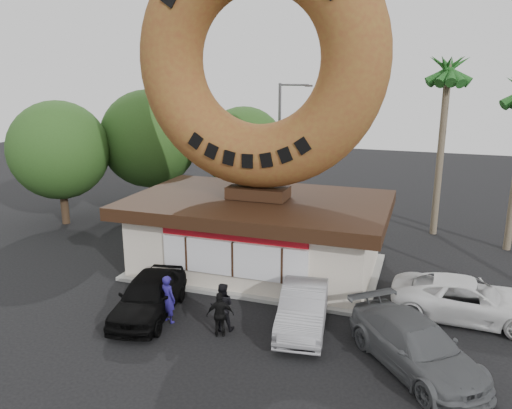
{
  "coord_description": "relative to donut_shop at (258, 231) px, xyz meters",
  "views": [
    {
      "loc": [
        6.79,
        -14.0,
        8.57
      ],
      "look_at": [
        0.59,
        4.0,
        3.55
      ],
      "focal_mm": 35.0,
      "sensor_mm": 36.0,
      "label": 1
    }
  ],
  "objects": [
    {
      "name": "car_silver",
      "position": [
        3.2,
        -4.53,
        -1.04
      ],
      "size": [
        2.14,
        4.59,
        1.46
      ],
      "primitive_type": "imported",
      "rotation": [
        0.0,
        0.0,
        0.14
      ],
      "color": "gray",
      "rests_on": "ground"
    },
    {
      "name": "donut_shop",
      "position": [
        0.0,
        0.0,
        0.0
      ],
      "size": [
        11.2,
        7.2,
        3.8
      ],
      "color": "silver",
      "rests_on": "ground"
    },
    {
      "name": "person_center",
      "position": [
        0.62,
        -5.64,
        -0.92
      ],
      "size": [
        0.97,
        0.85,
        1.7
      ],
      "primitive_type": "imported",
      "rotation": [
        0.0,
        0.0,
        3.43
      ],
      "color": "black",
      "rests_on": "ground"
    },
    {
      "name": "palm_near",
      "position": [
        7.5,
        8.02,
        6.65
      ],
      "size": [
        2.6,
        2.6,
        9.75
      ],
      "color": "#726651",
      "rests_on": "ground"
    },
    {
      "name": "car_grey",
      "position": [
        6.97,
        -5.92,
        -1.03
      ],
      "size": [
        4.83,
        5.24,
        1.48
      ],
      "primitive_type": "imported",
      "rotation": [
        0.0,
        0.0,
        0.69
      ],
      "color": "#5A5D5F",
      "rests_on": "ground"
    },
    {
      "name": "street_lamp",
      "position": [
        -1.86,
        10.02,
        2.72
      ],
      "size": [
        2.11,
        0.2,
        8.0
      ],
      "color": "#59595E",
      "rests_on": "ground"
    },
    {
      "name": "person_left",
      "position": [
        -1.4,
        -5.75,
        -0.89
      ],
      "size": [
        0.74,
        0.61,
        1.75
      ],
      "primitive_type": "imported",
      "rotation": [
        0.0,
        0.0,
        2.79
      ],
      "color": "navy",
      "rests_on": "ground"
    },
    {
      "name": "tree_mid",
      "position": [
        -4.0,
        9.02,
        2.25
      ],
      "size": [
        5.2,
        5.2,
        6.63
      ],
      "color": "#473321",
      "rests_on": "ground"
    },
    {
      "name": "giant_donut",
      "position": [
        0.0,
        0.02,
        7.34
      ],
      "size": [
        10.62,
        2.71,
        10.62
      ],
      "primitive_type": "torus",
      "rotation": [
        1.57,
        0.0,
        0.0
      ],
      "color": "brown",
      "rests_on": "donut_shop"
    },
    {
      "name": "person_right",
      "position": [
        0.73,
        -6.07,
        -0.99
      ],
      "size": [
        0.99,
        0.71,
        1.56
      ],
      "primitive_type": "imported",
      "rotation": [
        0.0,
        0.0,
        3.55
      ],
      "color": "black",
      "rests_on": "ground"
    },
    {
      "name": "car_white",
      "position": [
        8.62,
        -2.02,
        -1.03
      ],
      "size": [
        5.35,
        2.58,
        1.47
      ],
      "primitive_type": "imported",
      "rotation": [
        0.0,
        0.0,
        1.54
      ],
      "color": "silver",
      "rests_on": "ground"
    },
    {
      "name": "car_black",
      "position": [
        -2.31,
        -5.52,
        -1.0
      ],
      "size": [
        2.6,
        4.77,
        1.54
      ],
      "primitive_type": "imported",
      "rotation": [
        0.0,
        0.0,
        0.18
      ],
      "color": "black",
      "rests_on": "ground"
    },
    {
      "name": "tree_far",
      "position": [
        -13.0,
        3.02,
        2.56
      ],
      "size": [
        5.6,
        5.6,
        7.14
      ],
      "color": "#473321",
      "rests_on": "ground"
    },
    {
      "name": "ground",
      "position": [
        0.0,
        -5.98,
        -1.77
      ],
      "size": [
        90.0,
        90.0,
        0.0
      ],
      "primitive_type": "plane",
      "color": "black",
      "rests_on": "ground"
    },
    {
      "name": "tree_west",
      "position": [
        -9.5,
        7.02,
        2.87
      ],
      "size": [
        6.0,
        6.0,
        7.65
      ],
      "color": "#473321",
      "rests_on": "ground"
    }
  ]
}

